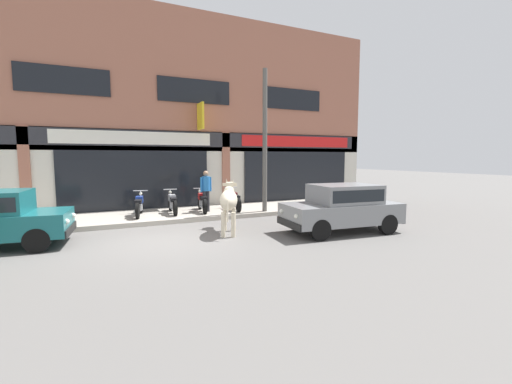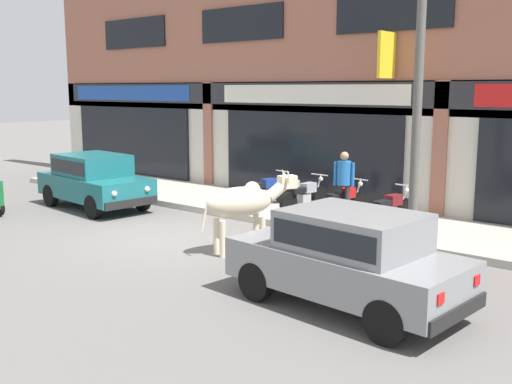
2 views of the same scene
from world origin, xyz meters
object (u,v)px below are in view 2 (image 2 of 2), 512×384
car_0 (94,178)px  utility_pole (417,104)px  car_1 (348,254)px  motorcycle_2 (343,201)px  cow (244,202)px  motorcycle_3 (389,209)px  motorcycle_0 (265,191)px  motorcycle_1 (305,196)px  pedestrian (344,178)px

car_0 → utility_pole: (8.45, 1.58, 2.08)m
car_1 → motorcycle_2: 5.64m
cow → motorcycle_2: cow is taller
motorcycle_2 → car_0: bearing=-157.3°
motorcycle_3 → car_1: bearing=-70.1°
cow → utility_pole: (2.43, 2.40, 1.89)m
motorcycle_0 → motorcycle_3: size_ratio=0.99×
motorcycle_3 → motorcycle_1: bearing=175.2°
car_1 → motorcycle_1: 6.36m
pedestrian → utility_pole: bearing=-21.9°
motorcycle_0 → pedestrian: bearing=-3.6°
motorcycle_2 → motorcycle_3: size_ratio=1.00×
cow → car_1: 3.45m
car_1 → motorcycle_1: size_ratio=2.05×
motorcycle_0 → motorcycle_1: (1.22, 0.06, 0.00)m
motorcycle_0 → motorcycle_3: (3.66, -0.14, 0.00)m
car_0 → motorcycle_1: (5.07, 2.65, -0.27)m
cow → pedestrian: size_ratio=1.26×
pedestrian → utility_pole: utility_pole is taller
pedestrian → car_1: bearing=-58.2°
motorcycle_1 → motorcycle_3: 2.45m
utility_pole → car_1: bearing=-78.9°
motorcycle_1 → motorcycle_2: (1.15, -0.05, 0.00)m
motorcycle_0 → motorcycle_2: same height
car_0 → motorcycle_0: size_ratio=2.08×
motorcycle_1 → motorcycle_3: same height
motorcycle_0 → utility_pole: 5.27m
car_1 → motorcycle_0: size_ratio=2.08×
motorcycle_0 → motorcycle_1: 1.22m
motorcycle_1 → pedestrian: 1.41m
motorcycle_0 → utility_pole: bearing=-12.4°
cow → car_1: size_ratio=0.54×
car_0 → utility_pole: 8.85m
motorcycle_1 → motorcycle_3: (2.44, -0.20, 0.00)m
motorcycle_2 → pedestrian: bearing=-56.4°
car_0 → motorcycle_3: 7.90m
cow → car_0: (-6.03, 0.82, -0.19)m
pedestrian → motorcycle_0: bearing=176.4°
car_1 → utility_pole: bearing=101.1°
car_0 → utility_pole: size_ratio=0.68×
pedestrian → utility_pole: (2.13, -0.86, 1.76)m
pedestrian → car_0: bearing=-159.0°
car_1 → utility_pole: utility_pole is taller
motorcycle_0 → utility_pole: utility_pole is taller
motorcycle_2 → cow: bearing=-93.2°
motorcycle_3 → motorcycle_2: bearing=173.2°
motorcycle_0 → pedestrian: (2.47, -0.15, 0.60)m
motorcycle_3 → pedestrian: bearing=-179.4°
motorcycle_2 → pedestrian: size_ratio=1.13×
car_1 → pedestrian: size_ratio=2.32×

